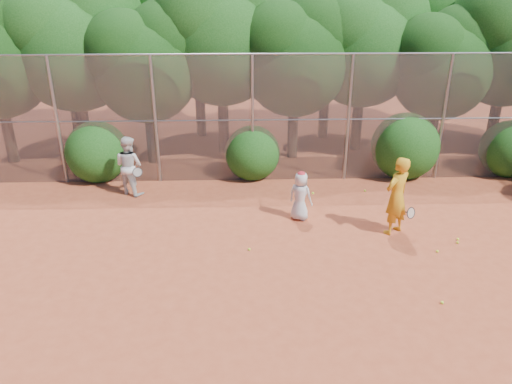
{
  "coord_description": "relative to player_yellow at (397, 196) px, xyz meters",
  "views": [
    {
      "loc": [
        -1.36,
        -9.05,
        6.2
      ],
      "look_at": [
        -1.0,
        2.5,
        1.1
      ],
      "focal_mm": 35.0,
      "sensor_mm": 36.0,
      "label": 1
    }
  ],
  "objects": [
    {
      "name": "tree_6",
      "position": [
        3.0,
        5.75,
        2.44
      ],
      "size": [
        3.86,
        3.36,
        5.29
      ],
      "color": "black",
      "rests_on": "ground"
    },
    {
      "name": "player_white",
      "position": [
        -7.28,
        2.75,
        -0.13
      ],
      "size": [
        1.1,
        1.03,
        1.81
      ],
      "rotation": [
        0.0,
        0.0,
        2.61
      ],
      "color": "silver",
      "rests_on": "ground"
    },
    {
      "name": "tree_11",
      "position": [
        -0.49,
        8.35,
        3.13
      ],
      "size": [
        4.64,
        4.03,
        6.35
      ],
      "color": "black",
      "rests_on": "ground"
    },
    {
      "name": "tree_1",
      "position": [
        -9.49,
        6.25,
        3.13
      ],
      "size": [
        4.64,
        4.03,
        6.35
      ],
      "color": "black",
      "rests_on": "ground"
    },
    {
      "name": "ball_3",
      "position": [
        1.46,
        -0.65,
        -1.0
      ],
      "size": [
        0.07,
        0.07,
        0.07
      ],
      "primitive_type": "sphere",
      "color": "#CCEF2B",
      "rests_on": "ground"
    },
    {
      "name": "ball_1",
      "position": [
        1.53,
        -0.48,
        -1.0
      ],
      "size": [
        0.07,
        0.07,
        0.07
      ],
      "primitive_type": "sphere",
      "color": "#CCEF2B",
      "rests_on": "ground"
    },
    {
      "name": "tree_7",
      "position": [
        5.51,
        6.35,
        3.25
      ],
      "size": [
        4.77,
        4.14,
        6.53
      ],
      "color": "black",
      "rests_on": "ground"
    },
    {
      "name": "ball_2",
      "position": [
        0.15,
        -3.08,
        -1.0
      ],
      "size": [
        0.07,
        0.07,
        0.07
      ],
      "primitive_type": "sphere",
      "color": "#CCEF2B",
      "rests_on": "ground"
    },
    {
      "name": "bush_0",
      "position": [
        -8.55,
        4.01,
        -0.03
      ],
      "size": [
        2.0,
        2.0,
        2.0
      ],
      "primitive_type": "sphere",
      "color": "#124010",
      "rests_on": "ground"
    },
    {
      "name": "player_yellow",
      "position": [
        0.0,
        0.0,
        0.0
      ],
      "size": [
        0.95,
        0.84,
        2.07
      ],
      "rotation": [
        0.0,
        0.0,
        3.77
      ],
      "color": "#C88B17",
      "rests_on": "ground"
    },
    {
      "name": "bush_2",
      "position": [
        1.45,
        4.01,
        0.07
      ],
      "size": [
        2.2,
        2.2,
        2.2
      ],
      "primitive_type": "sphere",
      "color": "#124010",
      "rests_on": "ground"
    },
    {
      "name": "tree_2",
      "position": [
        -7.0,
        5.55,
        2.55
      ],
      "size": [
        3.99,
        3.47,
        5.47
      ],
      "color": "black",
      "rests_on": "ground"
    },
    {
      "name": "bush_1",
      "position": [
        -3.55,
        4.01,
        -0.13
      ],
      "size": [
        1.8,
        1.8,
        1.8
      ],
      "primitive_type": "sphere",
      "color": "#124010",
      "rests_on": "ground"
    },
    {
      "name": "ball_0",
      "position": [
        0.8,
        -1.05,
        -1.0
      ],
      "size": [
        0.07,
        0.07,
        0.07
      ],
      "primitive_type": "sphere",
      "color": "#CCEF2B",
      "rests_on": "ground"
    },
    {
      "name": "ground",
      "position": [
        -2.55,
        -2.29,
        -1.03
      ],
      "size": [
        80.0,
        80.0,
        0.0
      ],
      "primitive_type": "plane",
      "color": "#9B3E23",
      "rests_on": "ground"
    },
    {
      "name": "player_teen",
      "position": [
        -2.33,
        0.86,
        -0.34
      ],
      "size": [
        0.79,
        0.72,
        1.39
      ],
      "rotation": [
        0.0,
        0.0,
        2.58
      ],
      "color": "silver",
      "rests_on": "ground"
    },
    {
      "name": "fence_back",
      "position": [
        -2.67,
        3.71,
        1.02
      ],
      "size": [
        20.05,
        0.09,
        4.03
      ],
      "color": "gray",
      "rests_on": "ground"
    },
    {
      "name": "ball_4",
      "position": [
        -3.74,
        -0.82,
        -1.0
      ],
      "size": [
        0.07,
        0.07,
        0.07
      ],
      "primitive_type": "sphere",
      "color": "#CCEF2B",
      "rests_on": "ground"
    },
    {
      "name": "tree_4",
      "position": [
        -1.99,
        5.95,
        2.73
      ],
      "size": [
        4.19,
        3.64,
        5.73
      ],
      "color": "black",
      "rests_on": "ground"
    },
    {
      "name": "ball_5",
      "position": [
        -0.11,
        2.62,
        -1.0
      ],
      "size": [
        0.07,
        0.07,
        0.07
      ],
      "primitive_type": "sphere",
      "color": "#CCEF2B",
      "rests_on": "ground"
    },
    {
      "name": "tree_9",
      "position": [
        -10.49,
        8.55,
        3.31
      ],
      "size": [
        4.83,
        4.2,
        6.62
      ],
      "color": "black",
      "rests_on": "ground"
    },
    {
      "name": "tree_3",
      "position": [
        -4.48,
        6.55,
        3.36
      ],
      "size": [
        4.89,
        4.26,
        6.7
      ],
      "color": "black",
      "rests_on": "ground"
    },
    {
      "name": "tree_12",
      "position": [
        4.02,
        8.96,
        3.48
      ],
      "size": [
        5.02,
        4.37,
        6.88
      ],
      "color": "black",
      "rests_on": "ground"
    },
    {
      "name": "bush_3",
      "position": [
        4.95,
        4.01,
        -0.08
      ],
      "size": [
        1.9,
        1.9,
        1.9
      ],
      "primitive_type": "sphere",
      "color": "#124010",
      "rests_on": "ground"
    },
    {
      "name": "tree_10",
      "position": [
        -5.48,
        8.76,
        3.6
      ],
      "size": [
        5.15,
        4.48,
        7.06
      ],
      "color": "black",
      "rests_on": "ground"
    },
    {
      "name": "tree_5",
      "position": [
        0.51,
        6.75,
        3.02
      ],
      "size": [
        4.51,
        3.92,
        6.17
      ],
      "color": "black",
      "rests_on": "ground"
    }
  ]
}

